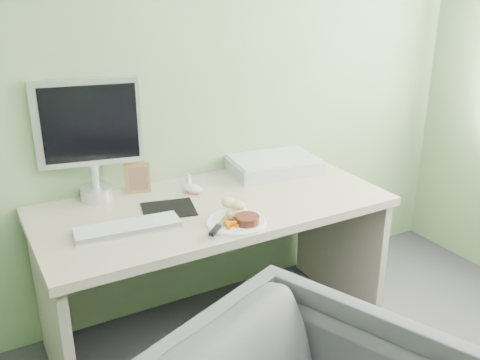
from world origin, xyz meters
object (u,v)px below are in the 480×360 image
monitor (89,133)px  plate (236,223)px  desk (214,238)px  scanner (273,165)px

monitor → plate: bearing=-40.4°
desk → scanner: 0.55m
scanner → monitor: monitor is taller
plate → desk: bearing=86.6°
plate → scanner: bearing=44.1°
plate → scanner: scanner is taller
scanner → monitor: bearing=-178.9°
scanner → monitor: size_ratio=0.81×
plate → scanner: size_ratio=0.56×
plate → monitor: monitor is taller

